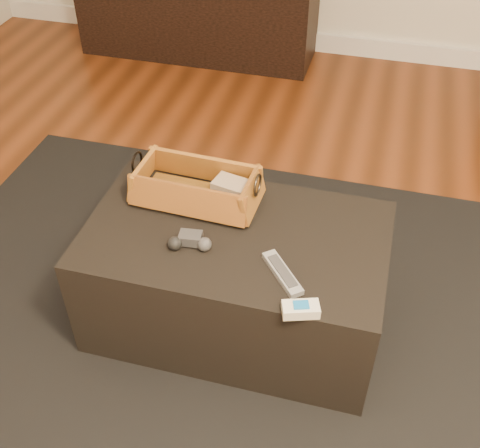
% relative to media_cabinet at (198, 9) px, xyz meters
% --- Properties ---
extents(floor, '(5.00, 5.50, 0.01)m').
position_rel_media_cabinet_xyz_m(floor, '(0.98, -2.51, -0.29)').
color(floor, brown).
rests_on(floor, ground).
extents(baseboard, '(5.00, 0.04, 0.12)m').
position_rel_media_cabinet_xyz_m(baseboard, '(0.98, 0.22, -0.23)').
color(baseboard, white).
rests_on(baseboard, floor).
extents(media_cabinet, '(1.48, 0.45, 0.58)m').
position_rel_media_cabinet_xyz_m(media_cabinet, '(0.00, 0.00, 0.00)').
color(media_cabinet, black).
rests_on(media_cabinet, floor).
extents(area_rug, '(2.60, 2.00, 0.01)m').
position_rel_media_cabinet_xyz_m(area_rug, '(0.84, -2.19, -0.28)').
color(area_rug, black).
rests_on(area_rug, floor).
extents(ottoman, '(1.00, 0.60, 0.42)m').
position_rel_media_cabinet_xyz_m(ottoman, '(0.84, -2.14, -0.07)').
color(ottoman, black).
rests_on(ottoman, area_rug).
extents(tv_remote, '(0.23, 0.07, 0.02)m').
position_rel_media_cabinet_xyz_m(tv_remote, '(0.64, -2.02, 0.17)').
color(tv_remote, black).
rests_on(tv_remote, wicker_basket).
extents(cloth_bundle, '(0.14, 0.11, 0.07)m').
position_rel_media_cabinet_xyz_m(cloth_bundle, '(0.78, -1.98, 0.19)').
color(cloth_bundle, tan).
rests_on(cloth_bundle, wicker_basket).
extents(wicker_basket, '(0.45, 0.25, 0.15)m').
position_rel_media_cabinet_xyz_m(wicker_basket, '(0.66, -2.01, 0.19)').
color(wicker_basket, brown).
rests_on(wicker_basket, ottoman).
extents(game_controller, '(0.15, 0.09, 0.05)m').
position_rel_media_cabinet_xyz_m(game_controller, '(0.71, -2.24, 0.17)').
color(game_controller, '#313133').
rests_on(game_controller, ottoman).
extents(silver_remote, '(0.16, 0.18, 0.02)m').
position_rel_media_cabinet_xyz_m(silver_remote, '(1.03, -2.29, 0.15)').
color(silver_remote, '#95979C').
rests_on(silver_remote, ottoman).
extents(cream_gadget, '(0.12, 0.08, 0.04)m').
position_rel_media_cabinet_xyz_m(cream_gadget, '(1.11, -2.42, 0.16)').
color(cream_gadget, silver).
rests_on(cream_gadget, ottoman).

